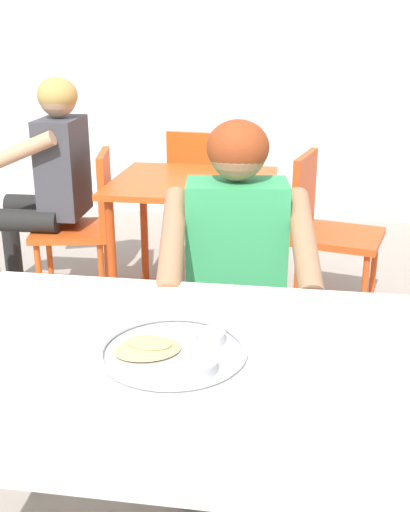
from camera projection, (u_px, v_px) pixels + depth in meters
name	position (u px, v px, depth m)	size (l,w,h in m)	color
table_foreground	(179.00, 383.00, 1.43)	(1.26, 0.86, 0.75)	silver
thali_tray	(174.00, 351.00, 1.40)	(0.33, 0.33, 0.03)	#B7BABF
chair_foreground	(236.00, 297.00, 2.36)	(0.46, 0.47, 0.84)	silver
diner_foreground	(237.00, 266.00, 2.08)	(0.54, 0.59, 1.16)	#323232
table_background_red	(194.00, 197.00, 3.25)	(0.83, 0.77, 0.70)	#E04C19
chair_red_left	(86.00, 219.00, 3.34)	(0.48, 0.46, 0.84)	#CE4C19
chair_red_right	(324.00, 223.00, 3.23)	(0.50, 0.49, 0.84)	#D2471A
chair_red_far	(203.00, 189.00, 3.89)	(0.45, 0.44, 0.86)	#D34F18
patron_background	(47.00, 172.00, 3.32)	(0.56, 0.50, 1.21)	black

